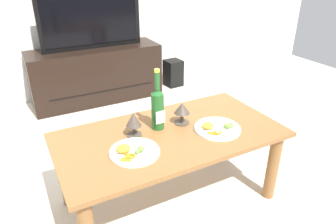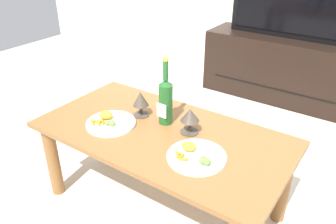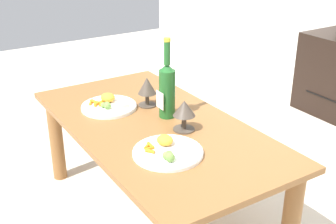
% 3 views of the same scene
% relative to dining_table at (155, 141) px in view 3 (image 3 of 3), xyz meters
% --- Properties ---
extents(ground_plane, '(6.40, 6.40, 0.00)m').
position_rel_dining_table_xyz_m(ground_plane, '(0.00, 0.00, -0.39)').
color(ground_plane, beige).
extents(dining_table, '(1.24, 0.65, 0.47)m').
position_rel_dining_table_xyz_m(dining_table, '(0.00, 0.00, 0.00)').
color(dining_table, brown).
rests_on(dining_table, ground_plane).
extents(wine_bottle, '(0.07, 0.07, 0.35)m').
position_rel_dining_table_xyz_m(wine_bottle, '(-0.04, 0.08, 0.22)').
color(wine_bottle, '#1E5923').
rests_on(wine_bottle, dining_table).
extents(goblet_left, '(0.08, 0.08, 0.14)m').
position_rel_dining_table_xyz_m(goblet_left, '(-0.19, 0.07, 0.17)').
color(goblet_left, '#473D33').
rests_on(goblet_left, dining_table).
extents(goblet_right, '(0.09, 0.09, 0.13)m').
position_rel_dining_table_xyz_m(goblet_right, '(0.11, 0.07, 0.17)').
color(goblet_right, '#473D33').
rests_on(goblet_right, dining_table).
extents(dinner_plate_left, '(0.25, 0.25, 0.05)m').
position_rel_dining_table_xyz_m(dinner_plate_left, '(-0.26, -0.09, 0.10)').
color(dinner_plate_left, white).
rests_on(dinner_plate_left, dining_table).
extents(dinner_plate_right, '(0.26, 0.26, 0.05)m').
position_rel_dining_table_xyz_m(dinner_plate_right, '(0.25, -0.09, 0.10)').
color(dinner_plate_right, white).
rests_on(dinner_plate_right, dining_table).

